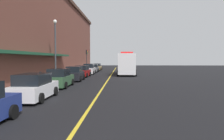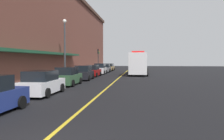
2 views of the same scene
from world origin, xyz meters
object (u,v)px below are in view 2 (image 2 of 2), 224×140
object	(u,v)px
parking_meter_1	(49,75)
parked_car_5	(100,69)
box_truck	(139,64)
parking_meter_0	(81,69)
parked_car_4	(92,71)
parked_car_7	(109,67)
street_lamp_left	(65,43)
traffic_light_near	(98,56)
parked_car_3	(84,73)
parked_car_6	(105,68)
parking_meter_3	(93,67)
parking_meter_2	(68,72)
parked_car_2	(68,77)
parked_car_1	(42,83)

from	to	relation	value
parking_meter_1	parked_car_5	bearing A→B (deg)	85.33
box_truck	parking_meter_0	xyz separation A→B (m)	(-7.91, -5.48, -0.68)
parked_car_4	parking_meter_1	world-z (taller)	parked_car_4
parked_car_7	street_lamp_left	distance (m)	23.76
parked_car_4	box_truck	xyz separation A→B (m)	(6.55, 4.57, 0.96)
parked_car_4	parked_car_7	bearing A→B (deg)	1.38
traffic_light_near	parking_meter_0	bearing A→B (deg)	-90.28
parked_car_3	street_lamp_left	distance (m)	4.21
parked_car_4	parked_car_6	world-z (taller)	parked_car_4
parked_car_5	parking_meter_3	size ratio (longest dim) A/B	3.71
parked_car_5	street_lamp_left	bearing A→B (deg)	168.15
parked_car_6	parking_meter_1	bearing A→B (deg)	174.85
parked_car_4	parked_car_5	distance (m)	5.75
parking_meter_2	parked_car_5	bearing A→B (deg)	83.36
parked_car_5	parked_car_6	size ratio (longest dim) A/B	1.15
parking_meter_3	street_lamp_left	size ratio (longest dim) A/B	0.19
parked_car_6	parked_car_7	bearing A→B (deg)	-1.25
box_truck	parking_meter_2	xyz separation A→B (m)	(-7.91, -11.36, -0.68)
parked_car_4	traffic_light_near	bearing A→B (deg)	7.99
parking_meter_3	parking_meter_0	bearing A→B (deg)	-90.00
parking_meter_0	parking_meter_2	world-z (taller)	same
parked_car_7	parking_meter_3	bearing A→B (deg)	174.15
parked_car_6	parked_car_7	size ratio (longest dim) A/B	0.98
parked_car_2	parked_car_5	xyz separation A→B (m)	(0.11, 16.73, 0.03)
parked_car_2	parked_car_4	xyz separation A→B (m)	(0.01, 10.98, -0.02)
parked_car_5	street_lamp_left	xyz separation A→B (m)	(-2.06, -11.78, 3.57)
parking_meter_2	parking_meter_3	xyz separation A→B (m)	(0.00, 13.51, 0.00)
parked_car_4	box_truck	distance (m)	8.04
parked_car_1	parking_meter_2	world-z (taller)	parked_car_1
parked_car_3	parked_car_4	distance (m)	5.34
parked_car_6	traffic_light_near	xyz separation A→B (m)	(-1.39, -0.07, 2.43)
parked_car_7	street_lamp_left	world-z (taller)	street_lamp_left
parked_car_5	parking_meter_1	distance (m)	17.93
parked_car_5	traffic_light_near	xyz separation A→B (m)	(-1.40, 5.73, 2.32)
parked_car_5	parked_car_3	bearing A→B (deg)	178.11
parked_car_6	box_truck	distance (m)	9.56
parked_car_6	parking_meter_2	world-z (taller)	parked_car_6
parked_car_7	parked_car_5	bearing A→B (deg)	-178.06
parked_car_1	parked_car_4	bearing A→B (deg)	-0.21
parking_meter_0	street_lamp_left	world-z (taller)	street_lamp_left
parked_car_2	parked_car_1	bearing A→B (deg)	-179.15
parked_car_3	parked_car_7	bearing A→B (deg)	-1.54
parking_meter_2	parked_car_7	bearing A→B (deg)	86.66
parked_car_2	traffic_light_near	world-z (taller)	traffic_light_near
parking_meter_2	parking_meter_3	size ratio (longest dim) A/B	1.00
parked_car_6	parking_meter_0	world-z (taller)	parked_car_6
parking_meter_3	parked_car_1	bearing A→B (deg)	-86.43
parked_car_3	box_truck	bearing A→B (deg)	-34.73
parked_car_1	parking_meter_2	xyz separation A→B (m)	(-1.47, 10.05, 0.28)
parking_meter_1	parked_car_1	bearing A→B (deg)	-72.72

